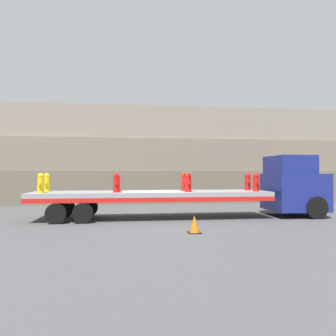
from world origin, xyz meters
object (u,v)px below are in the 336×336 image
fire_hydrant_red_far_1 (117,182)px  traffic_cone (194,224)px  fire_hydrant_red_near_3 (256,182)px  fire_hydrant_yellow_near_0 (41,183)px  fire_hydrant_red_near_2 (188,183)px  flatbed_trailer (141,196)px  fire_hydrant_red_far_2 (184,182)px  fire_hydrant_yellow_far_0 (47,183)px  fire_hydrant_red_far_3 (248,182)px  fire_hydrant_red_near_1 (117,183)px  truck_cab (295,186)px

fire_hydrant_red_far_1 → traffic_cone: fire_hydrant_red_far_1 is taller
fire_hydrant_red_near_3 → fire_hydrant_red_far_1: bearing=170.7°
fire_hydrant_yellow_near_0 → fire_hydrant_red_near_2: 6.45m
flatbed_trailer → fire_hydrant_red_far_2: (2.10, 0.53, 0.62)m
fire_hydrant_red_far_1 → fire_hydrant_red_near_2: size_ratio=1.00×
fire_hydrant_yellow_far_0 → fire_hydrant_red_near_2: 6.54m
fire_hydrant_red_near_3 → fire_hydrant_red_far_3: 1.06m
fire_hydrant_red_far_1 → fire_hydrant_red_near_2: same height
fire_hydrant_red_near_2 → traffic_cone: size_ratio=1.39×
flatbed_trailer → traffic_cone: flatbed_trailer is taller
flatbed_trailer → fire_hydrant_yellow_near_0: fire_hydrant_yellow_near_0 is taller
fire_hydrant_red_near_2 → traffic_cone: bearing=-97.2°
fire_hydrant_yellow_far_0 → fire_hydrant_red_near_3: 9.73m
flatbed_trailer → fire_hydrant_red_near_2: fire_hydrant_red_near_2 is taller
fire_hydrant_red_near_1 → fire_hydrant_red_far_2: bearing=18.2°
fire_hydrant_yellow_far_0 → fire_hydrant_red_far_1: (3.22, 0.00, 0.00)m
flatbed_trailer → fire_hydrant_yellow_near_0: 4.43m
fire_hydrant_red_near_2 → fire_hydrant_red_near_3: (3.22, 0.00, 0.00)m
fire_hydrant_red_far_2 → fire_hydrant_red_far_3: 3.22m
fire_hydrant_red_near_2 → fire_hydrant_red_far_3: same height
fire_hydrant_yellow_far_0 → fire_hydrant_red_far_3: bearing=0.0°
fire_hydrant_red_near_3 → traffic_cone: 5.12m
fire_hydrant_yellow_near_0 → fire_hydrant_red_far_1: same height
flatbed_trailer → fire_hydrant_red_far_2: size_ratio=12.68×
flatbed_trailer → fire_hydrant_yellow_far_0: bearing=173.0°
fire_hydrant_red_near_2 → traffic_cone: 3.62m
fire_hydrant_red_near_2 → fire_hydrant_red_near_3: bearing=0.0°
fire_hydrant_red_far_2 → traffic_cone: (-0.42, -4.39, -1.37)m
fire_hydrant_red_near_2 → fire_hydrant_red_far_2: bearing=90.0°
traffic_cone → fire_hydrant_red_near_1: bearing=130.1°
fire_hydrant_red_far_2 → traffic_cone: fire_hydrant_red_far_2 is taller
fire_hydrant_red_near_1 → fire_hydrant_red_far_2: (3.22, 1.06, 0.00)m
fire_hydrant_red_far_1 → fire_hydrant_red_near_3: 6.54m
truck_cab → fire_hydrant_red_near_3: size_ratio=3.43×
fire_hydrant_red_far_1 → fire_hydrant_red_far_2: size_ratio=1.00×
fire_hydrant_red_near_3 → fire_hydrant_red_far_3: bearing=90.0°
fire_hydrant_red_far_3 → fire_hydrant_red_near_1: bearing=-170.7°
fire_hydrant_yellow_near_0 → fire_hydrant_red_far_3: size_ratio=1.00×
fire_hydrant_yellow_far_0 → fire_hydrant_red_near_1: size_ratio=1.00×
fire_hydrant_red_far_2 → fire_hydrant_red_far_3: (3.22, 0.00, 0.00)m
fire_hydrant_yellow_far_0 → traffic_cone: (6.03, -4.39, -1.37)m
truck_cab → flatbed_trailer: bearing=180.0°
truck_cab → fire_hydrant_yellow_far_0: bearing=177.4°
fire_hydrant_red_near_1 → fire_hydrant_red_far_3: same height
fire_hydrant_yellow_near_0 → fire_hydrant_red_far_3: same height
truck_cab → fire_hydrant_red_near_3: truck_cab is taller
fire_hydrant_yellow_near_0 → fire_hydrant_red_near_3: same height
fire_hydrant_yellow_near_0 → traffic_cone: size_ratio=1.39×
fire_hydrant_red_far_1 → fire_hydrant_red_near_3: size_ratio=1.00×
flatbed_trailer → fire_hydrant_red_near_3: 5.39m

